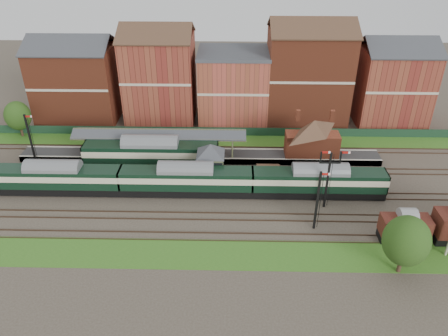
{
  "coord_description": "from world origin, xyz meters",
  "views": [
    {
      "loc": [
        0.04,
        -49.09,
        33.34
      ],
      "look_at": [
        -1.12,
        2.0,
        3.0
      ],
      "focal_mm": 35.0,
      "sensor_mm": 36.0,
      "label": 1
    }
  ],
  "objects_px": {
    "platform_railcar": "(151,154)",
    "semaphore_bracket": "(328,176)",
    "signal_box": "(211,162)",
    "dmu_train": "(186,179)",
    "goods_van_a": "(405,227)"
  },
  "relations": [
    {
      "from": "platform_railcar",
      "to": "goods_van_a",
      "type": "bearing_deg",
      "value": -25.99
    },
    {
      "from": "semaphore_bracket",
      "to": "goods_van_a",
      "type": "distance_m",
      "value": 10.59
    },
    {
      "from": "signal_box",
      "to": "platform_railcar",
      "type": "bearing_deg",
      "value": 159.83
    },
    {
      "from": "semaphore_bracket",
      "to": "platform_railcar",
      "type": "height_order",
      "value": "semaphore_bracket"
    },
    {
      "from": "semaphore_bracket",
      "to": "goods_van_a",
      "type": "xyz_separation_m",
      "value": [
        7.91,
        -6.5,
        -2.71
      ]
    },
    {
      "from": "semaphore_bracket",
      "to": "goods_van_a",
      "type": "relative_size",
      "value": 1.48
    },
    {
      "from": "semaphore_bracket",
      "to": "platform_railcar",
      "type": "relative_size",
      "value": 0.42
    },
    {
      "from": "semaphore_bracket",
      "to": "platform_railcar",
      "type": "distance_m",
      "value": 25.61
    },
    {
      "from": "semaphore_bracket",
      "to": "platform_railcar",
      "type": "bearing_deg",
      "value": 159.36
    },
    {
      "from": "platform_railcar",
      "to": "semaphore_bracket",
      "type": "bearing_deg",
      "value": -20.64
    },
    {
      "from": "dmu_train",
      "to": "goods_van_a",
      "type": "relative_size",
      "value": 9.59
    },
    {
      "from": "semaphore_bracket",
      "to": "dmu_train",
      "type": "distance_m",
      "value": 18.45
    },
    {
      "from": "signal_box",
      "to": "platform_railcar",
      "type": "distance_m",
      "value": 9.44
    },
    {
      "from": "semaphore_bracket",
      "to": "platform_railcar",
      "type": "xyz_separation_m",
      "value": [
        -23.89,
        9.0,
        -2.01
      ]
    },
    {
      "from": "signal_box",
      "to": "dmu_train",
      "type": "bearing_deg",
      "value": -133.67
    }
  ]
}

